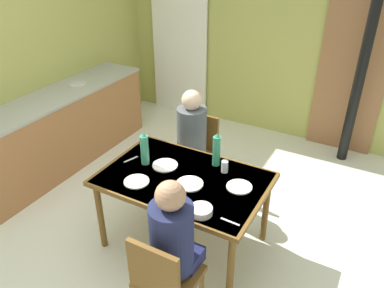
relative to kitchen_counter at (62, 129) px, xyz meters
The scene contains 23 objects.
ground_plane 1.80m from the kitchen_counter, 19.88° to the right, with size 6.99×6.99×0.00m, color silver.
wall_back 2.82m from the kitchen_counter, 52.01° to the left, with size 4.13×0.10×2.77m, color tan.
wall_left 0.99m from the kitchen_counter, 166.35° to the left, with size 0.10×4.03×2.77m, color #A7A753.
door_wooden 3.59m from the kitchen_counter, 34.60° to the left, with size 0.80×0.05×2.00m, color #925F3B.
stove_pipe_column 3.62m from the kitchen_counter, 29.89° to the left, with size 0.12×0.12×2.77m, color black.
curtain_panel 2.18m from the kitchen_counter, 76.13° to the left, with size 0.90×0.03×2.33m, color white.
kitchen_counter is the anchor object (origin of this frame).
dining_table 2.09m from the kitchen_counter, 14.72° to the right, with size 1.40×0.92×0.73m.
chair_near_diner 2.69m from the kitchen_counter, 30.04° to the right, with size 0.40×0.40×0.87m.
chair_far_diner 1.74m from the kitchen_counter, ahead, with size 0.40×0.40×0.87m.
person_near_diner 2.64m from the kitchen_counter, 27.45° to the right, with size 0.30×0.37×0.77m.
person_far_diner 1.75m from the kitchen_counter, ahead, with size 0.30×0.37×0.77m.
water_bottle_green_near 2.22m from the kitchen_counter, ahead, with size 0.07×0.07×0.31m.
water_bottle_green_far 1.74m from the kitchen_counter, 17.36° to the right, with size 0.07×0.07×0.31m.
serving_bowl_center 2.54m from the kitchen_counter, 20.24° to the right, with size 0.17×0.17×0.06m, color white.
dinner_plate_near_left 1.86m from the kitchen_counter, 14.26° to the right, with size 0.23×0.23×0.01m, color white.
dinner_plate_near_right 1.90m from the kitchen_counter, 24.45° to the right, with size 0.21×0.21×0.01m, color white.
dinner_plate_far_center 2.21m from the kitchen_counter, 15.58° to the right, with size 0.22×0.22×0.01m, color white.
dinner_plate_far_side 2.54m from the kitchen_counter, ahead, with size 0.21×0.21×0.01m, color white.
drinking_glass_by_near_diner 2.25m from the kitchen_counter, 22.81° to the right, with size 0.06×0.06×0.11m, color silver.
drinking_glass_by_far_diner 2.33m from the kitchen_counter, ahead, with size 0.06×0.06×0.11m, color silver.
cutlery_knife_near 2.74m from the kitchen_counter, 18.23° to the right, with size 0.15×0.02×0.00m, color silver.
cutlery_fork_near 1.57m from the kitchen_counter, 19.53° to the right, with size 0.15×0.02×0.00m, color silver.
Camera 1 is at (1.72, -2.22, 2.57)m, focal length 35.51 mm.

